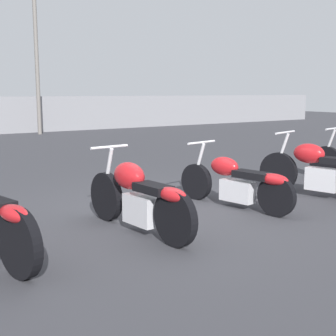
# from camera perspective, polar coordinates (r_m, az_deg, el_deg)

# --- Properties ---
(ground_plane) EXTENTS (60.00, 60.00, 0.00)m
(ground_plane) POSITION_cam_1_polar(r_m,az_deg,el_deg) (6.63, -0.00, -5.55)
(ground_plane) COLOR #38383D
(light_pole_left) EXTENTS (0.70, 0.35, 6.99)m
(light_pole_left) POSITION_cam_1_polar(r_m,az_deg,el_deg) (19.76, -15.87, 16.10)
(light_pole_left) COLOR slate
(light_pole_left) RESTS_ON ground_plane
(motorcycle_slot_2) EXTENTS (0.55, 2.05, 1.01)m
(motorcycle_slot_2) POSITION_cam_1_polar(r_m,az_deg,el_deg) (5.66, -3.55, -3.56)
(motorcycle_slot_2) COLOR black
(motorcycle_slot_2) RESTS_ON ground_plane
(motorcycle_slot_3) EXTENTS (0.68, 2.03, 0.94)m
(motorcycle_slot_3) POSITION_cam_1_polar(r_m,az_deg,el_deg) (6.94, 8.40, -1.73)
(motorcycle_slot_3) COLOR black
(motorcycle_slot_3) RESTS_ON ground_plane
(motorcycle_slot_4) EXTENTS (0.79, 2.04, 1.04)m
(motorcycle_slot_4) POSITION_cam_1_polar(r_m,az_deg,el_deg) (7.93, 18.05, -0.22)
(motorcycle_slot_4) COLOR black
(motorcycle_slot_4) RESTS_ON ground_plane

